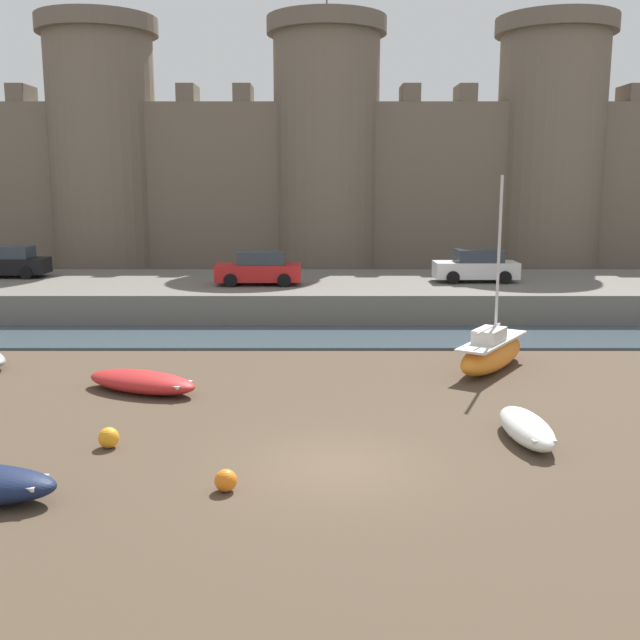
{
  "coord_description": "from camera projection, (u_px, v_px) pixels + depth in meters",
  "views": [
    {
      "loc": [
        -0.41,
        -16.16,
        6.39
      ],
      "look_at": [
        -0.44,
        4.69,
        2.5
      ],
      "focal_mm": 42.0,
      "sensor_mm": 36.0,
      "label": 1
    }
  ],
  "objects": [
    {
      "name": "rowboat_foreground_centre",
      "position": [
        528.0,
        427.0,
        18.58
      ],
      "size": [
        1.22,
        3.0,
        0.68
      ],
      "color": "silver",
      "rests_on": "ground"
    },
    {
      "name": "sailboat_near_channel_right",
      "position": [
        493.0,
        352.0,
        25.51
      ],
      "size": [
        3.63,
        4.71,
        6.58
      ],
      "color": "orange",
      "rests_on": "ground"
    },
    {
      "name": "car_quay_centre_east",
      "position": [
        9.0,
        262.0,
        39.0
      ],
      "size": [
        4.12,
        1.91,
        1.62
      ],
      "color": "black",
      "rests_on": "quay_road"
    },
    {
      "name": "ground_plane",
      "position": [
        339.0,
        465.0,
        17.06
      ],
      "size": [
        160.0,
        160.0,
        0.0
      ],
      "primitive_type": "plane",
      "color": "#4C3D2D"
    },
    {
      "name": "water_channel",
      "position": [
        331.0,
        337.0,
        30.78
      ],
      "size": [
        80.0,
        4.5,
        0.1
      ],
      "primitive_type": "cube",
      "color": "#3D4C56",
      "rests_on": "ground"
    },
    {
      "name": "quay_road",
      "position": [
        329.0,
        295.0,
        37.78
      ],
      "size": [
        68.4,
        10.0,
        1.42
      ],
      "primitive_type": "cube",
      "color": "#666059",
      "rests_on": "ground"
    },
    {
      "name": "car_quay_west",
      "position": [
        478.0,
        266.0,
        37.19
      ],
      "size": [
        4.12,
        1.91,
        1.62
      ],
      "color": "silver",
      "rests_on": "quay_road"
    },
    {
      "name": "mooring_buoy_mid_mud",
      "position": [
        227.0,
        480.0,
        15.59
      ],
      "size": [
        0.47,
        0.47,
        0.47
      ],
      "primitive_type": "sphere",
      "color": "orange",
      "rests_on": "ground"
    },
    {
      "name": "rowboat_near_channel_left",
      "position": [
        143.0,
        381.0,
        22.93
      ],
      "size": [
        4.05,
        2.89,
        0.64
      ],
      "color": "red",
      "rests_on": "ground"
    },
    {
      "name": "mooring_buoy_near_shore",
      "position": [
        110.0,
        438.0,
        18.14
      ],
      "size": [
        0.51,
        0.51,
        0.51
      ],
      "primitive_type": "sphere",
      "color": "orange",
      "rests_on": "ground"
    },
    {
      "name": "car_quay_centre_west",
      "position": [
        260.0,
        269.0,
        36.17
      ],
      "size": [
        4.12,
        1.91,
        1.62
      ],
      "color": "red",
      "rests_on": "quay_road"
    },
    {
      "name": "castle",
      "position": [
        328.0,
        165.0,
        47.37
      ],
      "size": [
        63.79,
        7.39,
        19.21
      ],
      "color": "#706354",
      "rests_on": "ground"
    }
  ]
}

